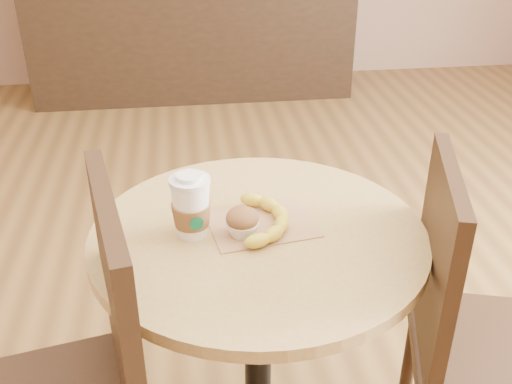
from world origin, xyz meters
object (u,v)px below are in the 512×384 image
(cafe_table, at_px, (258,297))
(chair_right, at_px, (477,338))
(banana, at_px, (267,218))
(coffee_cup, at_px, (191,208))
(muffin, at_px, (242,222))

(cafe_table, relative_size, chair_right, 0.82)
(chair_right, bearing_deg, banana, 84.23)
(chair_right, height_order, coffee_cup, chair_right)
(cafe_table, xyz_separation_m, banana, (0.02, 0.02, 0.21))
(chair_right, distance_m, banana, 0.57)
(banana, bearing_deg, chair_right, -13.31)
(chair_right, relative_size, banana, 3.90)
(chair_right, relative_size, muffin, 12.37)
(muffin, distance_m, banana, 0.07)
(cafe_table, bearing_deg, chair_right, -18.90)
(chair_right, xyz_separation_m, banana, (-0.47, 0.19, 0.25))
(coffee_cup, xyz_separation_m, muffin, (0.11, -0.02, -0.03))
(muffin, bearing_deg, banana, 31.31)
(cafe_table, relative_size, muffin, 10.14)
(cafe_table, height_order, muffin, muffin)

